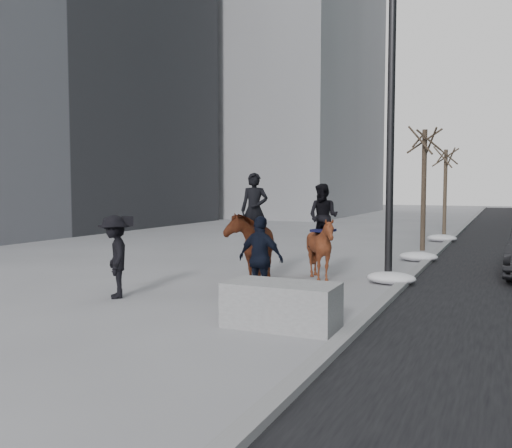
% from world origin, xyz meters
% --- Properties ---
extents(ground, '(120.00, 120.00, 0.00)m').
position_xyz_m(ground, '(0.00, 0.00, 0.00)').
color(ground, gray).
rests_on(ground, ground).
extents(curb, '(0.25, 90.00, 0.12)m').
position_xyz_m(curb, '(3.00, 10.00, 0.06)').
color(curb, gray).
rests_on(curb, ground).
extents(planter, '(1.89, 0.97, 0.75)m').
position_xyz_m(planter, '(1.80, -1.67, 0.38)').
color(planter, '#98989A').
rests_on(planter, ground).
extents(tree_near, '(1.20, 1.20, 4.90)m').
position_xyz_m(tree_near, '(2.40, 10.56, 2.45)').
color(tree_near, '#32281D').
rests_on(tree_near, ground).
extents(tree_far, '(1.20, 1.20, 4.60)m').
position_xyz_m(tree_far, '(2.40, 18.01, 2.30)').
color(tree_far, '#3C2D24').
rests_on(tree_far, ground).
extents(mounted_left, '(1.43, 2.25, 2.69)m').
position_xyz_m(mounted_left, '(-0.42, 1.88, 1.00)').
color(mounted_left, '#501B10').
rests_on(mounted_left, ground).
extents(mounted_right, '(1.47, 1.60, 2.43)m').
position_xyz_m(mounted_right, '(1.00, 2.96, 0.97)').
color(mounted_right, '#4E220F').
rests_on(mounted_right, ground).
extents(feeder, '(1.07, 0.92, 1.75)m').
position_xyz_m(feeder, '(0.64, 0.06, 0.88)').
color(feeder, black).
rests_on(feeder, ground).
extents(camera_crew, '(1.25, 1.28, 1.75)m').
position_xyz_m(camera_crew, '(-2.30, -0.93, 0.89)').
color(camera_crew, black).
rests_on(camera_crew, ground).
extents(lamppost, '(0.25, 2.01, 9.09)m').
position_xyz_m(lamppost, '(2.60, 3.42, 4.99)').
color(lamppost, black).
rests_on(lamppost, ground).
extents(snow_piles, '(1.23, 11.76, 0.31)m').
position_xyz_m(snow_piles, '(2.70, 8.54, 0.15)').
color(snow_piles, silver).
rests_on(snow_piles, ground).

